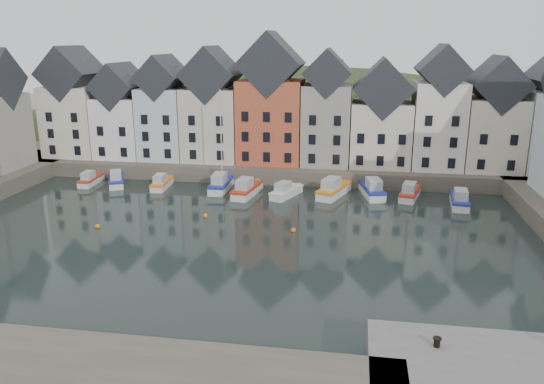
# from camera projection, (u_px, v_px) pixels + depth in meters

# --- Properties ---
(ground) EXTENTS (260.00, 260.00, 0.00)m
(ground) POSITION_uv_depth(u_px,v_px,m) (223.00, 247.00, 49.44)
(ground) COLOR black
(ground) RESTS_ON ground
(far_quay) EXTENTS (90.00, 16.00, 2.00)m
(far_quay) POSITION_uv_depth(u_px,v_px,m) (273.00, 164.00, 77.63)
(far_quay) COLOR #504A3D
(far_quay) RESTS_ON ground
(hillside) EXTENTS (153.60, 70.40, 64.00)m
(hillside) POSITION_uv_depth(u_px,v_px,m) (293.00, 227.00, 107.55)
(hillside) COLOR #233118
(hillside) RESTS_ON ground
(far_terrace) EXTENTS (72.37, 8.16, 17.78)m
(far_terrace) POSITION_uv_depth(u_px,v_px,m) (294.00, 113.00, 73.06)
(far_terrace) COLOR beige
(far_terrace) RESTS_ON far_quay
(mooring_buoys) EXTENTS (20.50, 5.50, 0.50)m
(mooring_buoys) POSITION_uv_depth(u_px,v_px,m) (198.00, 224.00, 55.06)
(mooring_buoys) COLOR orange
(mooring_buoys) RESTS_ON ground
(boat_a) EXTENTS (1.97, 5.43, 2.05)m
(boat_a) POSITION_uv_depth(u_px,v_px,m) (91.00, 180.00, 70.64)
(boat_a) COLOR silver
(boat_a) RESTS_ON ground
(boat_b) EXTENTS (4.16, 6.19, 2.29)m
(boat_b) POSITION_uv_depth(u_px,v_px,m) (116.00, 180.00, 70.19)
(boat_b) COLOR silver
(boat_b) RESTS_ON ground
(boat_c) EXTENTS (2.10, 5.64, 2.13)m
(boat_c) POSITION_uv_depth(u_px,v_px,m) (162.00, 183.00, 68.86)
(boat_c) COLOR silver
(boat_c) RESTS_ON ground
(boat_d) EXTENTS (2.25, 6.80, 12.90)m
(boat_d) POSITION_uv_depth(u_px,v_px,m) (221.00, 184.00, 67.81)
(boat_d) COLOR silver
(boat_d) RESTS_ON ground
(boat_e) EXTENTS (3.03, 6.89, 2.55)m
(boat_e) POSITION_uv_depth(u_px,v_px,m) (247.00, 189.00, 65.47)
(boat_e) COLOR silver
(boat_e) RESTS_ON ground
(boat_f) EXTENTS (3.75, 5.92, 2.18)m
(boat_f) POSITION_uv_depth(u_px,v_px,m) (286.00, 192.00, 64.95)
(boat_f) COLOR silver
(boat_f) RESTS_ON ground
(boat_g) EXTENTS (4.32, 7.28, 2.67)m
(boat_g) POSITION_uv_depth(u_px,v_px,m) (333.00, 190.00, 65.26)
(boat_g) COLOR silver
(boat_g) RESTS_ON ground
(boat_h) EXTENTS (3.48, 7.12, 2.62)m
(boat_h) POSITION_uv_depth(u_px,v_px,m) (372.00, 190.00, 65.25)
(boat_h) COLOR silver
(boat_h) RESTS_ON ground
(boat_i) EXTENTS (3.28, 6.27, 2.30)m
(boat_i) POSITION_uv_depth(u_px,v_px,m) (410.00, 193.00, 64.25)
(boat_i) COLOR silver
(boat_i) RESTS_ON ground
(boat_j) EXTENTS (2.54, 6.36, 2.38)m
(boat_j) POSITION_uv_depth(u_px,v_px,m) (460.00, 200.00, 61.28)
(boat_j) COLOR silver
(boat_j) RESTS_ON ground
(mooring_bollard) EXTENTS (0.48, 0.48, 0.56)m
(mooring_bollard) POSITION_uv_depth(u_px,v_px,m) (437.00, 342.00, 29.68)
(mooring_bollard) COLOR black
(mooring_bollard) RESTS_ON near_quay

